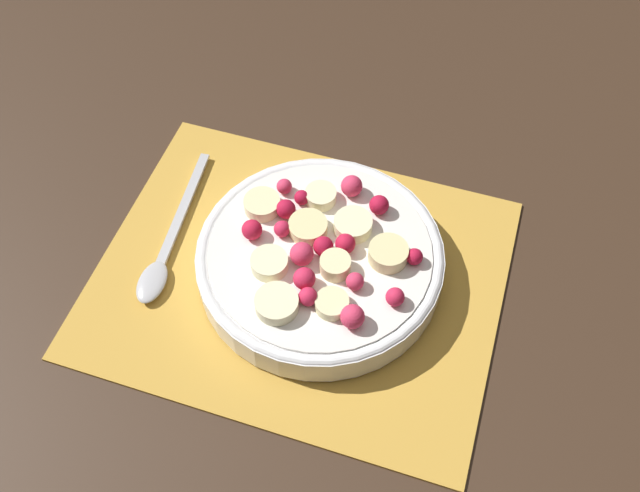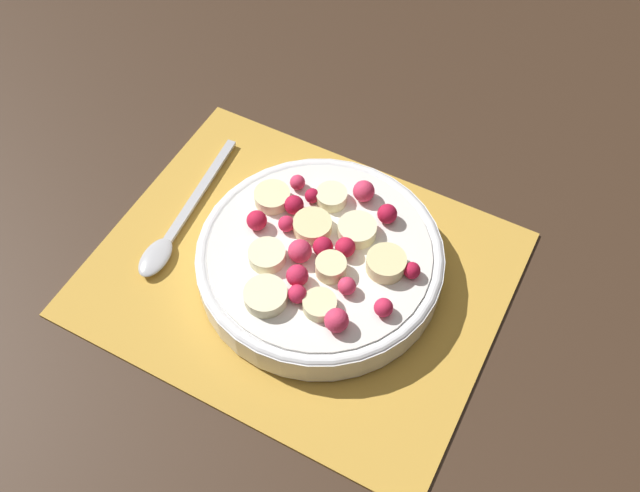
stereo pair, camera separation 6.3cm
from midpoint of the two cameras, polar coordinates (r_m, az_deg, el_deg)
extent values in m
plane|color=#382619|center=(0.67, 1.01, -2.49)|extent=(3.00, 3.00, 0.00)
cube|color=gold|center=(0.67, 1.01, -2.35)|extent=(0.37, 0.30, 0.01)
cylinder|color=white|center=(0.65, 2.77, -1.44)|extent=(0.22, 0.22, 0.03)
torus|color=white|center=(0.64, 2.81, -0.86)|extent=(0.22, 0.22, 0.01)
cylinder|color=white|center=(0.64, 2.82, -0.64)|extent=(0.20, 0.20, 0.00)
cylinder|color=beige|center=(0.62, 3.79, -1.92)|extent=(0.04, 0.04, 0.01)
cylinder|color=beige|center=(0.63, 8.19, -1.60)|extent=(0.04, 0.04, 0.01)
cylinder|color=beige|center=(0.64, 2.45, 1.32)|extent=(0.04, 0.04, 0.01)
cylinder|color=beige|center=(0.60, 2.98, -4.93)|extent=(0.03, 0.03, 0.01)
cylinder|color=#F4EAB7|center=(0.60, -1.32, -4.28)|extent=(0.04, 0.04, 0.01)
cylinder|color=#F4EAB7|center=(0.63, -1.40, -0.98)|extent=(0.03, 0.03, 0.01)
cylinder|color=beige|center=(0.66, -1.14, 3.75)|extent=(0.04, 0.04, 0.01)
cylinder|color=#F4EAB7|center=(0.64, 5.79, 1.10)|extent=(0.04, 0.04, 0.01)
cylinder|color=#F4EAB7|center=(0.67, 3.99, 3.62)|extent=(0.04, 0.04, 0.01)
sphere|color=#B21433|center=(0.66, 2.10, 3.85)|extent=(0.01, 0.01, 0.01)
sphere|color=#DB3356|center=(0.62, 1.27, -0.63)|extent=(0.02, 0.02, 0.02)
sphere|color=#DB3356|center=(0.61, 5.13, -3.43)|extent=(0.02, 0.02, 0.02)
sphere|color=#B21433|center=(0.63, 10.24, -2.15)|extent=(0.02, 0.02, 0.02)
sphere|color=#B21433|center=(0.66, 8.15, 2.37)|extent=(0.02, 0.02, 0.02)
sphere|color=#DB3356|center=(0.67, 0.87, 4.93)|extent=(0.01, 0.01, 0.01)
sphere|color=red|center=(0.63, 4.90, -0.31)|extent=(0.02, 0.02, 0.02)
sphere|color=#D12347|center=(0.64, 0.09, 1.59)|extent=(0.02, 0.02, 0.02)
sphere|color=#D12347|center=(0.61, 1.12, -2.60)|extent=(0.02, 0.02, 0.02)
sphere|color=red|center=(0.64, -2.31, 1.86)|extent=(0.02, 0.02, 0.02)
sphere|color=#B21433|center=(0.66, 0.66, 3.12)|extent=(0.02, 0.02, 0.02)
sphere|color=#D12347|center=(0.60, 1.17, -4.09)|extent=(0.02, 0.02, 0.02)
sphere|color=#DB3356|center=(0.67, 6.23, 4.20)|extent=(0.02, 0.02, 0.02)
sphere|color=#B21433|center=(0.63, 3.10, -0.26)|extent=(0.02, 0.02, 0.02)
sphere|color=#D12347|center=(0.60, 8.11, -5.13)|extent=(0.02, 0.02, 0.02)
sphere|color=#DB3356|center=(0.59, 4.41, -6.19)|extent=(0.02, 0.02, 0.02)
cube|color=#B2B2B7|center=(0.72, -7.05, 4.35)|extent=(0.02, 0.14, 0.00)
ellipsoid|color=#B2B2B7|center=(0.68, -10.47, -1.09)|extent=(0.03, 0.05, 0.01)
camera|label=1|loc=(0.03, -87.13, 4.15)|focal=40.00mm
camera|label=2|loc=(0.03, 92.87, -4.15)|focal=40.00mm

